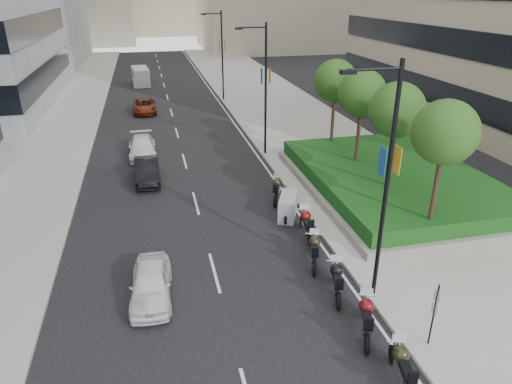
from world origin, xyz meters
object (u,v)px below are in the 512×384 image
object	(u,v)px
lamp_post_2	(221,51)
car_d	(145,106)
motorcycle_3	(314,251)
delivery_van	(141,77)
parking_sign	(434,312)
car_c	(142,147)
lamp_post_0	(384,176)
motorcycle_2	(337,280)
motorcycle_1	(366,318)
car_a	(151,283)
motorcycle_5	(288,207)
motorcycle_4	(306,224)
motorcycle_0	(402,368)
motorcycle_6	(277,189)
car_b	(147,171)
lamp_post_1	(263,84)

from	to	relation	value
lamp_post_2	car_d	xyz separation A→B (m)	(-8.12, -3.47, -4.43)
motorcycle_3	delivery_van	size ratio (longest dim) A/B	0.46
parking_sign	car_c	bearing A→B (deg)	112.63
car_d	car_c	bearing A→B (deg)	-92.00
lamp_post_0	delivery_van	world-z (taller)	lamp_post_0
lamp_post_2	motorcycle_2	world-z (taller)	lamp_post_2
motorcycle_1	car_a	world-z (taller)	car_a
lamp_post_2	car_d	size ratio (longest dim) A/B	1.95
lamp_post_0	motorcycle_3	size ratio (longest dim) A/B	3.94
car_c	motorcycle_5	bearing A→B (deg)	-58.46
motorcycle_4	delivery_van	world-z (taller)	delivery_van
motorcycle_0	car_d	bearing A→B (deg)	23.79
motorcycle_0	car_a	bearing A→B (deg)	62.59
motorcycle_2	car_a	size ratio (longest dim) A/B	0.61
motorcycle_5	motorcycle_6	bearing A→B (deg)	23.02
lamp_post_2	motorcycle_0	world-z (taller)	lamp_post_2
motorcycle_5	car_c	world-z (taller)	car_c
motorcycle_0	motorcycle_4	size ratio (longest dim) A/B	0.94
car_b	car_d	world-z (taller)	car_b
car_a	lamp_post_1	bearing A→B (deg)	65.17
car_a	motorcycle_2	bearing A→B (deg)	-7.80
car_a	delivery_van	bearing A→B (deg)	93.89
motorcycle_5	car_d	size ratio (longest dim) A/B	0.47
car_c	motorcycle_4	bearing A→B (deg)	-61.84
motorcycle_1	motorcycle_3	xyz separation A→B (m)	(-0.21, 4.60, -0.02)
lamp_post_2	delivery_van	xyz separation A→B (m)	(-8.36, 10.89, -4.12)
motorcycle_4	car_d	distance (m)	27.47
lamp_post_0	motorcycle_4	world-z (taller)	lamp_post_0
lamp_post_0	car_b	world-z (taller)	lamp_post_0
motorcycle_6	car_c	xyz separation A→B (m)	(-7.32, 9.40, 0.02)
motorcycle_4	car_a	world-z (taller)	car_a
parking_sign	car_a	xyz separation A→B (m)	(-8.90, 4.86, -0.81)
car_b	motorcycle_4	bearing A→B (deg)	-51.15
lamp_post_1	lamp_post_2	bearing A→B (deg)	90.00
lamp_post_0	car_b	bearing A→B (deg)	120.47
motorcycle_1	delivery_van	bearing A→B (deg)	30.65
motorcycle_2	motorcycle_0	bearing A→B (deg)	-160.70
lamp_post_0	car_c	bearing A→B (deg)	114.16
motorcycle_5	car_c	distance (m)	13.73
lamp_post_1	lamp_post_2	size ratio (longest dim) A/B	1.00
motorcycle_0	motorcycle_6	xyz separation A→B (m)	(-0.08, 13.60, 0.01)
lamp_post_0	motorcycle_0	bearing A→B (deg)	-103.94
lamp_post_1	motorcycle_2	xyz separation A→B (m)	(-1.23, -16.57, -4.43)
lamp_post_0	car_c	world-z (taller)	lamp_post_0
motorcycle_5	car_c	size ratio (longest dim) A/B	0.48
parking_sign	delivery_van	bearing A→B (deg)	100.44
motorcycle_3	motorcycle_5	bearing A→B (deg)	16.41
lamp_post_2	car_c	world-z (taller)	lamp_post_2
motorcycle_6	delivery_van	xyz separation A→B (m)	(-7.23, 36.47, 0.31)
motorcycle_5	lamp_post_0	bearing A→B (deg)	-147.71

